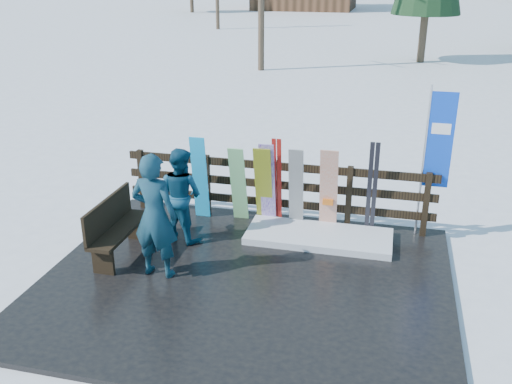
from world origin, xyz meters
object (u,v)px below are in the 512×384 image
(snowboard_4, at_px, (296,189))
(snowboard_5, at_px, (329,190))
(snowboard_1, at_px, (238,185))
(bench, at_px, (115,226))
(person_back, at_px, (181,194))
(snowboard_0, at_px, (200,178))
(snowboard_3, at_px, (268,184))
(rental_flag, at_px, (436,146))
(snowboard_2, at_px, (264,186))
(person_front, at_px, (155,216))

(snowboard_4, distance_m, snowboard_5, 0.56)
(snowboard_1, distance_m, snowboard_5, 1.60)
(bench, xyz_separation_m, person_back, (0.81, 0.83, 0.29))
(snowboard_5, bearing_deg, snowboard_0, 180.00)
(snowboard_3, relative_size, snowboard_4, 1.06)
(snowboard_0, bearing_deg, snowboard_3, -0.00)
(person_back, bearing_deg, snowboard_5, -138.61)
(snowboard_3, relative_size, rental_flag, 0.61)
(bench, bearing_deg, snowboard_4, 32.97)
(bench, xyz_separation_m, snowboard_3, (2.09, 1.69, 0.26))
(snowboard_0, relative_size, snowboard_1, 1.06)
(snowboard_5, bearing_deg, snowboard_3, 180.00)
(rental_flag, xyz_separation_m, person_back, (-4.04, -1.13, -0.80))
(snowboard_5, relative_size, rental_flag, 0.60)
(snowboard_2, bearing_deg, rental_flag, 5.46)
(snowboard_0, xyz_separation_m, snowboard_1, (0.72, -0.00, -0.06))
(snowboard_3, xyz_separation_m, snowboard_4, (0.51, 0.00, -0.04))
(bench, bearing_deg, snowboard_2, 39.84)
(snowboard_5, xyz_separation_m, rental_flag, (1.68, 0.27, 0.84))
(snowboard_1, bearing_deg, person_front, -108.22)
(bench, relative_size, person_front, 0.78)
(snowboard_2, relative_size, snowboard_5, 0.97)
(bench, xyz_separation_m, snowboard_0, (0.84, 1.69, 0.27))
(bench, xyz_separation_m, snowboard_2, (2.02, 1.69, 0.22))
(person_front, bearing_deg, snowboard_0, -85.50)
(rental_flag, bearing_deg, person_front, -149.28)
(snowboard_1, relative_size, person_back, 0.93)
(snowboard_4, relative_size, rental_flag, 0.58)
(bench, relative_size, snowboard_5, 0.96)
(snowboard_1, height_order, snowboard_3, snowboard_3)
(snowboard_1, xyz_separation_m, snowboard_2, (0.46, 0.00, 0.01))
(snowboard_5, bearing_deg, bench, -151.94)
(snowboard_0, distance_m, snowboard_4, 1.76)
(snowboard_3, distance_m, person_front, 2.43)
(bench, height_order, snowboard_4, snowboard_4)
(snowboard_1, distance_m, snowboard_4, 1.04)
(bench, height_order, person_back, person_back)
(person_front, bearing_deg, snowboard_3, -116.57)
(person_back, bearing_deg, snowboard_0, -71.17)
(snowboard_5, distance_m, rental_flag, 1.90)
(bench, xyz_separation_m, person_front, (0.87, -0.40, 0.44))
(rental_flag, height_order, person_front, rental_flag)
(snowboard_2, distance_m, person_back, 1.49)
(bench, height_order, snowboard_1, snowboard_1)
(rental_flag, distance_m, person_front, 4.67)
(snowboard_5, bearing_deg, person_front, -137.60)
(snowboard_3, distance_m, snowboard_4, 0.51)
(snowboard_4, bearing_deg, snowboard_5, 0.00)
(snowboard_0, relative_size, person_back, 0.99)
(snowboard_2, distance_m, snowboard_4, 0.58)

